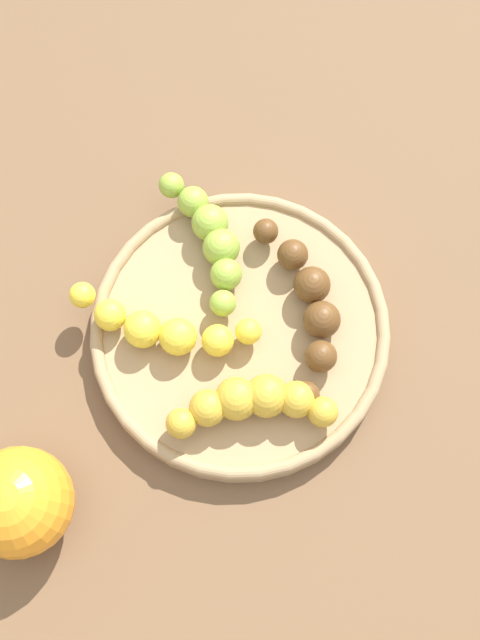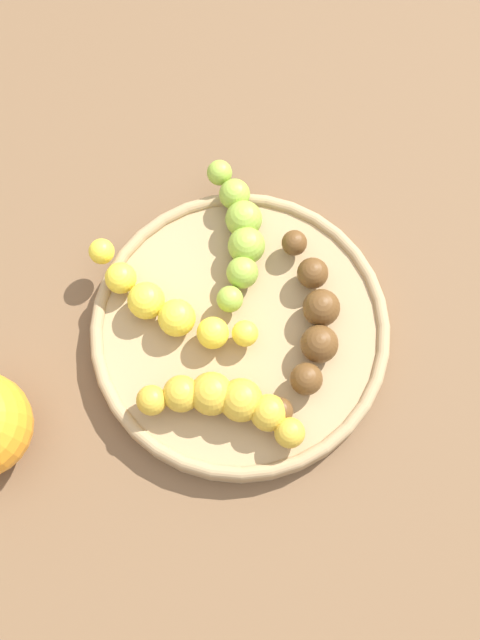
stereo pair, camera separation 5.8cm
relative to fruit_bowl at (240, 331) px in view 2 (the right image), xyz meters
name	(u,v)px [view 2 (the right image)]	position (x,y,z in m)	size (l,w,h in m)	color
ground_plane	(240,336)	(0.00, 0.00, -0.01)	(2.40, 2.40, 0.00)	brown
fruit_bowl	(240,331)	(0.00, 0.00, 0.00)	(0.23, 0.23, 0.02)	#A08259
banana_overripe	(311,325)	(-0.02, -0.05, 0.02)	(0.13, 0.08, 0.03)	#593819
banana_green	(240,233)	(0.07, -0.03, 0.02)	(0.12, 0.06, 0.03)	#8CAD38
banana_yellow	(165,304)	(0.03, 0.05, 0.02)	(0.12, 0.10, 0.03)	yellow
banana_spotted	(225,402)	(-0.05, 0.03, 0.02)	(0.08, 0.11, 0.03)	gold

